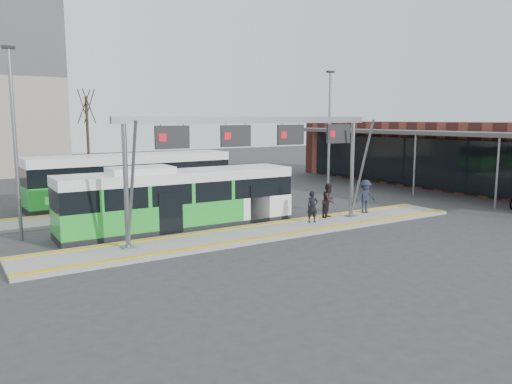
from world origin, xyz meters
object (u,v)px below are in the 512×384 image
Objects in this scene: passenger_a at (312,207)px; hero_bus at (179,200)px; passenger_b at (329,201)px; passenger_c at (365,196)px; gantry at (258,140)px.

hero_bus is at bearing 170.50° from passenger_a.
hero_bus is at bearing 139.62° from passenger_b.
passenger_c is (4.07, 0.45, 0.12)m from passenger_a.
passenger_c is at bearing -11.62° from hero_bus.
hero_bus is 10.26m from passenger_c.
passenger_c is (2.56, -0.07, 0.01)m from passenger_b.
hero_bus is at bearing 136.36° from gantry.
passenger_a is (5.94, -2.69, -0.49)m from hero_bus.
gantry reaches higher than passenger_c.
gantry is 4.63m from passenger_a.
gantry reaches higher than passenger_a.
hero_bus is at bearing -172.64° from passenger_c.
passenger_a is at bearing -153.70° from passenger_c.
passenger_b is at bearing 34.00° from passenger_a.
gantry is 4.79m from hero_bus.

